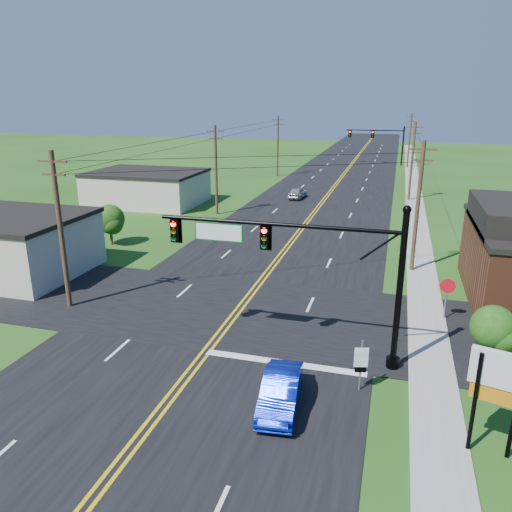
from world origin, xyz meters
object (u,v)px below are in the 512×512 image
(blue_car, at_px, (280,392))
(stop_sign, at_px, (447,290))
(signal_mast_main, at_px, (298,260))
(route_sign, at_px, (361,362))
(signal_mast_far, at_px, (378,139))

(blue_car, height_order, stop_sign, stop_sign)
(signal_mast_main, height_order, route_sign, signal_mast_main)
(stop_sign, bearing_deg, blue_car, -116.08)
(blue_car, height_order, route_sign, route_sign)
(signal_mast_main, height_order, blue_car, signal_mast_main)
(signal_mast_far, height_order, blue_car, signal_mast_far)
(signal_mast_main, distance_m, blue_car, 5.96)
(route_sign, height_order, stop_sign, stop_sign)
(signal_mast_main, height_order, stop_sign, signal_mast_main)
(route_sign, bearing_deg, blue_car, -159.08)
(signal_mast_far, bearing_deg, stop_sign, -83.96)
(signal_mast_far, bearing_deg, route_sign, -87.64)
(signal_mast_main, distance_m, stop_sign, 9.82)
(blue_car, relative_size, route_sign, 1.75)
(signal_mast_main, bearing_deg, blue_car, -86.48)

